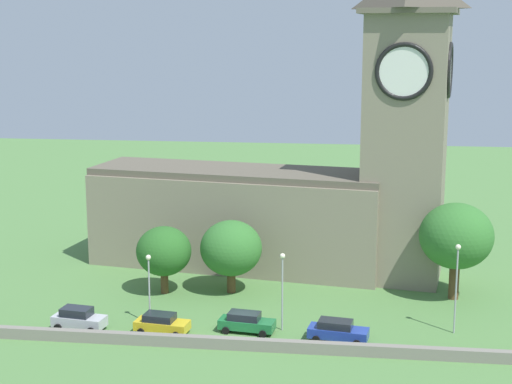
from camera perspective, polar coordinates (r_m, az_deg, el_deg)
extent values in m
plane|color=#517F42|center=(79.04, 0.49, -6.35)|extent=(200.00, 200.00, 0.00)
cube|color=gray|center=(82.75, -1.33, -2.07)|extent=(31.53, 13.74, 9.65)
cube|color=#5C5547|center=(81.70, -1.35, 1.46)|extent=(31.42, 13.02, 0.70)
cube|color=gray|center=(77.83, 10.78, 2.99)|extent=(8.70, 8.70, 25.96)
cube|color=#675F4F|center=(77.06, 11.15, 12.77)|extent=(10.09, 10.09, 0.50)
cylinder|color=white|center=(73.26, 10.70, 8.60)|extent=(4.83, 0.88, 4.87)
torus|color=black|center=(73.26, 10.70, 8.60)|extent=(5.31, 1.26, 5.31)
cylinder|color=white|center=(76.84, 13.89, 8.59)|extent=(0.88, 4.83, 4.87)
torus|color=black|center=(76.84, 13.89, 8.59)|extent=(1.26, 5.31, 5.31)
cube|color=gray|center=(62.12, -1.52, -10.97)|extent=(51.88, 0.70, 0.92)
cube|color=silver|center=(67.41, -12.73, -9.13)|extent=(4.58, 2.35, 0.86)
cube|color=#1E232B|center=(67.25, -12.92, -8.49)|extent=(2.64, 1.87, 0.69)
cylinder|color=black|center=(67.63, -11.23, -9.38)|extent=(0.73, 0.41, 0.69)
cylinder|color=black|center=(66.18, -11.91, -9.89)|extent=(0.73, 0.41, 0.69)
cylinder|color=black|center=(68.96, -13.48, -9.07)|extent=(0.73, 0.41, 0.69)
cylinder|color=black|center=(67.53, -14.20, -9.55)|extent=(0.73, 0.41, 0.69)
cube|color=gold|center=(65.62, -6.84, -9.59)|extent=(4.62, 2.36, 0.75)
cube|color=#1E232B|center=(65.46, -7.03, -9.03)|extent=(2.66, 1.89, 0.59)
cylinder|color=black|center=(66.04, -5.31, -9.77)|extent=(0.63, 0.40, 0.60)
cylinder|color=black|center=(64.46, -5.86, -10.32)|extent=(0.63, 0.40, 0.60)
cylinder|color=black|center=(67.07, -7.76, -9.49)|extent=(0.63, 0.40, 0.60)
cylinder|color=black|center=(65.52, -8.37, -10.02)|extent=(0.63, 0.40, 0.60)
cube|color=#1E6B38|center=(65.35, -0.66, -9.58)|extent=(4.77, 2.28, 0.77)
cube|color=#1E232B|center=(65.17, -0.86, -9.00)|extent=(2.74, 1.82, 0.61)
cylinder|color=black|center=(65.89, 0.86, -9.76)|extent=(0.65, 0.38, 0.61)
cylinder|color=black|center=(64.36, 0.49, -10.29)|extent=(0.65, 0.38, 0.61)
cylinder|color=black|center=(66.66, -1.78, -9.51)|extent=(0.65, 0.38, 0.61)
cylinder|color=black|center=(65.14, -2.21, -10.03)|extent=(0.65, 0.38, 0.61)
cube|color=#233D9E|center=(63.86, 6.01, -10.15)|extent=(4.97, 2.44, 0.79)
cube|color=#1E232B|center=(63.64, 5.80, -9.54)|extent=(2.87, 1.93, 0.63)
cylinder|color=black|center=(64.59, 7.57, -10.30)|extent=(0.67, 0.41, 0.63)
cylinder|color=black|center=(62.97, 7.34, -10.88)|extent=(0.67, 0.41, 0.63)
cylinder|color=black|center=(65.07, 4.71, -10.07)|extent=(0.67, 0.41, 0.63)
cylinder|color=black|center=(63.46, 4.39, -10.64)|extent=(0.67, 0.41, 0.63)
cylinder|color=#9EA0A5|center=(66.98, -7.77, -7.23)|extent=(0.14, 0.14, 5.63)
sphere|color=#F4EFCC|center=(66.08, -7.84, -4.73)|extent=(0.44, 0.44, 0.44)
cylinder|color=#9EA0A5|center=(65.00, 1.92, -7.47)|extent=(0.14, 0.14, 6.16)
sphere|color=#F4EFCC|center=(64.00, 1.94, -4.67)|extent=(0.44, 0.44, 0.44)
cylinder|color=#9EA0A5|center=(66.21, 14.34, -7.04)|extent=(0.14, 0.14, 7.10)
sphere|color=#F4EFCC|center=(65.14, 14.50, -3.89)|extent=(0.44, 0.44, 0.44)
cylinder|color=brown|center=(74.85, -1.81, -6.51)|extent=(0.82, 0.82, 2.17)
ellipsoid|color=#33702D|center=(73.91, -1.83, -4.10)|extent=(5.84, 5.84, 5.26)
cylinder|color=brown|center=(75.10, -6.67, -6.52)|extent=(0.73, 0.73, 2.18)
ellipsoid|color=#286023|center=(74.23, -6.72, -4.29)|extent=(5.19, 5.19, 4.67)
cylinder|color=brown|center=(75.13, 14.21, -6.27)|extent=(0.94, 0.94, 3.49)
ellipsoid|color=#33702D|center=(73.97, 14.37, -3.11)|extent=(6.75, 6.75, 6.07)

